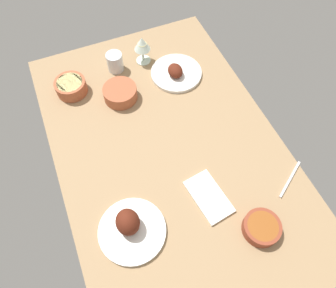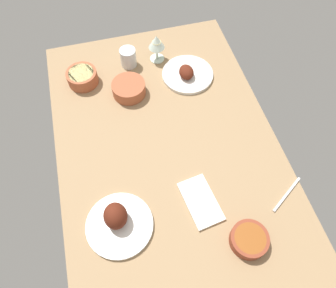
{
  "view_description": "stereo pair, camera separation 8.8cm",
  "coord_description": "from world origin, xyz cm",
  "px_view_note": "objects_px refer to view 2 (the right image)",
  "views": [
    {
      "loc": [
        -60.29,
        24.96,
        116.52
      ],
      "look_at": [
        0.0,
        0.0,
        6.0
      ],
      "focal_mm": 33.84,
      "sensor_mm": 36.0,
      "label": 1
    },
    {
      "loc": [
        -63.11,
        16.6,
        116.52
      ],
      "look_at": [
        0.0,
        0.0,
        6.0
      ],
      "focal_mm": 33.84,
      "sensor_mm": 36.0,
      "label": 2
    }
  ],
  "objects_px": {
    "plate_center_main": "(118,221)",
    "plate_near_viewer": "(187,74)",
    "fork_loose": "(287,194)",
    "bowl_pasta": "(129,88)",
    "water_tumbler": "(128,57)",
    "folded_napkin": "(201,201)",
    "bowl_soup": "(249,239)",
    "bowl_potatoes": "(82,77)",
    "wine_glass": "(157,43)"
  },
  "relations": [
    {
      "from": "bowl_potatoes",
      "to": "folded_napkin",
      "type": "bearing_deg",
      "value": -153.56
    },
    {
      "from": "folded_napkin",
      "to": "fork_loose",
      "type": "height_order",
      "value": "folded_napkin"
    },
    {
      "from": "water_tumbler",
      "to": "folded_napkin",
      "type": "height_order",
      "value": "water_tumbler"
    },
    {
      "from": "bowl_soup",
      "to": "folded_napkin",
      "type": "bearing_deg",
      "value": 32.7
    },
    {
      "from": "water_tumbler",
      "to": "folded_napkin",
      "type": "relative_size",
      "value": 0.46
    },
    {
      "from": "plate_center_main",
      "to": "plate_near_viewer",
      "type": "bearing_deg",
      "value": -35.43
    },
    {
      "from": "fork_loose",
      "to": "water_tumbler",
      "type": "bearing_deg",
      "value": -93.96
    },
    {
      "from": "bowl_pasta",
      "to": "folded_napkin",
      "type": "height_order",
      "value": "bowl_pasta"
    },
    {
      "from": "plate_center_main",
      "to": "fork_loose",
      "type": "height_order",
      "value": "plate_center_main"
    },
    {
      "from": "bowl_pasta",
      "to": "bowl_soup",
      "type": "distance_m",
      "value": 0.81
    },
    {
      "from": "plate_near_viewer",
      "to": "fork_loose",
      "type": "bearing_deg",
      "value": -163.81
    },
    {
      "from": "plate_center_main",
      "to": "fork_loose",
      "type": "relative_size",
      "value": 1.34
    },
    {
      "from": "fork_loose",
      "to": "bowl_pasta",
      "type": "bearing_deg",
      "value": -85.74
    },
    {
      "from": "bowl_pasta",
      "to": "water_tumbler",
      "type": "height_order",
      "value": "water_tumbler"
    },
    {
      "from": "plate_near_viewer",
      "to": "wine_glass",
      "type": "xyz_separation_m",
      "value": [
        0.15,
        0.11,
        0.08
      ]
    },
    {
      "from": "bowl_soup",
      "to": "wine_glass",
      "type": "relative_size",
      "value": 0.94
    },
    {
      "from": "water_tumbler",
      "to": "fork_loose",
      "type": "bearing_deg",
      "value": -151.32
    },
    {
      "from": "plate_near_viewer",
      "to": "bowl_potatoes",
      "type": "xyz_separation_m",
      "value": [
        0.09,
        0.48,
        0.02
      ]
    },
    {
      "from": "plate_near_viewer",
      "to": "folded_napkin",
      "type": "relative_size",
      "value": 1.23
    },
    {
      "from": "folded_napkin",
      "to": "bowl_potatoes",
      "type": "bearing_deg",
      "value": 26.44
    },
    {
      "from": "folded_napkin",
      "to": "fork_loose",
      "type": "xyz_separation_m",
      "value": [
        -0.06,
        -0.32,
        -0.0
      ]
    },
    {
      "from": "plate_center_main",
      "to": "folded_napkin",
      "type": "height_order",
      "value": "plate_center_main"
    },
    {
      "from": "plate_near_viewer",
      "to": "fork_loose",
      "type": "xyz_separation_m",
      "value": [
        -0.67,
        -0.19,
        -0.01
      ]
    },
    {
      "from": "wine_glass",
      "to": "fork_loose",
      "type": "bearing_deg",
      "value": -159.48
    },
    {
      "from": "bowl_pasta",
      "to": "folded_napkin",
      "type": "distance_m",
      "value": 0.6
    },
    {
      "from": "wine_glass",
      "to": "water_tumbler",
      "type": "bearing_deg",
      "value": 90.46
    },
    {
      "from": "bowl_soup",
      "to": "water_tumbler",
      "type": "xyz_separation_m",
      "value": [
        0.94,
        0.24,
        0.02
      ]
    },
    {
      "from": "plate_center_main",
      "to": "bowl_pasta",
      "type": "height_order",
      "value": "plate_center_main"
    },
    {
      "from": "bowl_pasta",
      "to": "water_tumbler",
      "type": "relative_size",
      "value": 1.66
    },
    {
      "from": "bowl_potatoes",
      "to": "fork_loose",
      "type": "xyz_separation_m",
      "value": [
        -0.75,
        -0.67,
        -0.03
      ]
    },
    {
      "from": "plate_center_main",
      "to": "folded_napkin",
      "type": "distance_m",
      "value": 0.31
    },
    {
      "from": "bowl_pasta",
      "to": "fork_loose",
      "type": "height_order",
      "value": "bowl_pasta"
    },
    {
      "from": "bowl_soup",
      "to": "plate_center_main",
      "type": "bearing_deg",
      "value": 67.53
    },
    {
      "from": "plate_center_main",
      "to": "bowl_pasta",
      "type": "bearing_deg",
      "value": -14.77
    },
    {
      "from": "bowl_pasta",
      "to": "water_tumbler",
      "type": "xyz_separation_m",
      "value": [
        0.18,
        -0.03,
        0.01
      ]
    },
    {
      "from": "bowl_soup",
      "to": "wine_glass",
      "type": "height_order",
      "value": "wine_glass"
    },
    {
      "from": "bowl_soup",
      "to": "bowl_potatoes",
      "type": "bearing_deg",
      "value": 27.78
    },
    {
      "from": "bowl_soup",
      "to": "fork_loose",
      "type": "bearing_deg",
      "value": -59.07
    },
    {
      "from": "bowl_potatoes",
      "to": "bowl_pasta",
      "type": "height_order",
      "value": "bowl_potatoes"
    },
    {
      "from": "plate_near_viewer",
      "to": "bowl_soup",
      "type": "relative_size",
      "value": 1.82
    },
    {
      "from": "bowl_pasta",
      "to": "bowl_soup",
      "type": "bearing_deg",
      "value": -160.45
    },
    {
      "from": "plate_near_viewer",
      "to": "plate_center_main",
      "type": "bearing_deg",
      "value": 144.57
    },
    {
      "from": "bowl_pasta",
      "to": "water_tumbler",
      "type": "bearing_deg",
      "value": -10.78
    },
    {
      "from": "folded_napkin",
      "to": "water_tumbler",
      "type": "bearing_deg",
      "value": 9.11
    },
    {
      "from": "bowl_potatoes",
      "to": "bowl_soup",
      "type": "relative_size",
      "value": 1.05
    },
    {
      "from": "bowl_pasta",
      "to": "bowl_potatoes",
      "type": "bearing_deg",
      "value": 58.37
    },
    {
      "from": "plate_near_viewer",
      "to": "plate_center_main",
      "type": "distance_m",
      "value": 0.76
    },
    {
      "from": "folded_napkin",
      "to": "bowl_soup",
      "type": "bearing_deg",
      "value": -147.3
    },
    {
      "from": "water_tumbler",
      "to": "folded_napkin",
      "type": "xyz_separation_m",
      "value": [
        -0.76,
        -0.12,
        -0.04
      ]
    },
    {
      "from": "fork_loose",
      "to": "wine_glass",
      "type": "bearing_deg",
      "value": -102.12
    }
  ]
}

